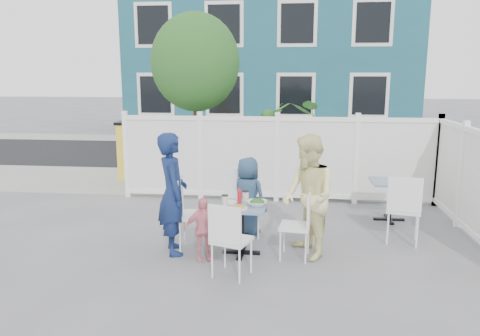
# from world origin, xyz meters

# --- Properties ---
(ground) EXTENTS (80.00, 80.00, 0.00)m
(ground) POSITION_xyz_m (0.00, 0.00, 0.00)
(ground) COLOR slate
(near_sidewalk) EXTENTS (24.00, 2.60, 0.01)m
(near_sidewalk) POSITION_xyz_m (0.00, 3.80, 0.01)
(near_sidewalk) COLOR gray
(near_sidewalk) RESTS_ON ground
(street) EXTENTS (24.00, 5.00, 0.01)m
(street) POSITION_xyz_m (0.00, 7.50, 0.00)
(street) COLOR black
(street) RESTS_ON ground
(far_sidewalk) EXTENTS (24.00, 1.60, 0.01)m
(far_sidewalk) POSITION_xyz_m (0.00, 10.60, 0.01)
(far_sidewalk) COLOR gray
(far_sidewalk) RESTS_ON ground
(building) EXTENTS (11.00, 6.00, 6.00)m
(building) POSITION_xyz_m (-0.50, 14.00, 3.00)
(building) COLOR #1D4F5F
(building) RESTS_ON ground
(fence_back) EXTENTS (5.86, 0.08, 1.60)m
(fence_back) POSITION_xyz_m (0.10, 2.40, 0.78)
(fence_back) COLOR white
(fence_back) RESTS_ON ground
(fence_right) EXTENTS (0.08, 3.66, 1.60)m
(fence_right) POSITION_xyz_m (3.00, 0.60, 0.78)
(fence_right) COLOR white
(fence_right) RESTS_ON ground
(tree) EXTENTS (1.80, 1.62, 3.59)m
(tree) POSITION_xyz_m (-1.60, 3.30, 2.59)
(tree) COLOR #382316
(tree) RESTS_ON ground
(utility_cabinet) EXTENTS (0.69, 0.50, 1.25)m
(utility_cabinet) POSITION_xyz_m (-3.19, 4.00, 0.63)
(utility_cabinet) COLOR gold
(utility_cabinet) RESTS_ON ground
(potted_shrub_a) EXTENTS (1.11, 1.11, 1.82)m
(potted_shrub_a) POSITION_xyz_m (-0.06, 3.10, 0.91)
(potted_shrub_a) COLOR #1E4C1A
(potted_shrub_a) RESTS_ON ground
(potted_shrub_b) EXTENTS (2.09, 2.16, 1.83)m
(potted_shrub_b) POSITION_xyz_m (1.20, 3.00, 0.92)
(potted_shrub_b) COLOR #1E4C1A
(potted_shrub_b) RESTS_ON ground
(main_table) EXTENTS (0.66, 0.66, 0.68)m
(main_table) POSITION_xyz_m (-0.28, -0.30, 0.52)
(main_table) COLOR #40557C
(main_table) RESTS_ON ground
(spare_table) EXTENTS (0.63, 0.63, 0.67)m
(spare_table) POSITION_xyz_m (1.99, 1.40, 0.52)
(spare_table) COLOR #40557C
(spare_table) RESTS_ON ground
(chair_left) EXTENTS (0.48, 0.49, 1.01)m
(chair_left) POSITION_xyz_m (-1.00, -0.24, 0.59)
(chair_left) COLOR white
(chair_left) RESTS_ON ground
(chair_right) EXTENTS (0.43, 0.45, 0.88)m
(chair_right) POSITION_xyz_m (0.50, -0.38, 0.51)
(chair_right) COLOR white
(chair_right) RESTS_ON ground
(chair_back) EXTENTS (0.57, 0.56, 0.99)m
(chair_back) POSITION_xyz_m (-0.36, 0.46, 0.58)
(chair_back) COLOR white
(chair_back) RESTS_ON ground
(chair_near) EXTENTS (0.52, 0.51, 0.91)m
(chair_near) POSITION_xyz_m (-0.35, -1.07, 0.53)
(chair_near) COLOR white
(chair_near) RESTS_ON ground
(chair_spare) EXTENTS (0.54, 0.53, 1.00)m
(chair_spare) POSITION_xyz_m (1.94, 0.29, 0.58)
(chair_spare) COLOR white
(chair_spare) RESTS_ON ground
(man) EXTENTS (0.58, 0.70, 1.63)m
(man) POSITION_xyz_m (-1.20, -0.34, 0.82)
(man) COLOR #12204C
(man) RESTS_ON ground
(woman) EXTENTS (0.87, 0.96, 1.62)m
(woman) POSITION_xyz_m (0.59, -0.29, 0.81)
(woman) COLOR #F5EA5C
(woman) RESTS_ON ground
(boy) EXTENTS (0.68, 0.58, 1.18)m
(boy) POSITION_xyz_m (-0.27, 0.49, 0.59)
(boy) COLOR navy
(boy) RESTS_ON ground
(toddler) EXTENTS (0.53, 0.36, 0.84)m
(toddler) POSITION_xyz_m (-0.76, -0.57, 0.42)
(toddler) COLOR pink
(toddler) RESTS_ON ground
(plate_main) EXTENTS (0.23, 0.23, 0.01)m
(plate_main) POSITION_xyz_m (-0.30, -0.48, 0.68)
(plate_main) COLOR white
(plate_main) RESTS_ON main_table
(plate_side) EXTENTS (0.21, 0.21, 0.01)m
(plate_side) POSITION_xyz_m (-0.45, -0.20, 0.68)
(plate_side) COLOR white
(plate_side) RESTS_ON main_table
(salad_bowl) EXTENTS (0.26, 0.26, 0.06)m
(salad_bowl) POSITION_xyz_m (-0.07, -0.31, 0.71)
(salad_bowl) COLOR white
(salad_bowl) RESTS_ON main_table
(coffee_cup_a) EXTENTS (0.08, 0.08, 0.13)m
(coffee_cup_a) POSITION_xyz_m (-0.50, -0.33, 0.74)
(coffee_cup_a) COLOR beige
(coffee_cup_a) RESTS_ON main_table
(coffee_cup_b) EXTENTS (0.09, 0.09, 0.13)m
(coffee_cup_b) POSITION_xyz_m (-0.25, -0.10, 0.74)
(coffee_cup_b) COLOR beige
(coffee_cup_b) RESTS_ON main_table
(ketchup_bottle) EXTENTS (0.05, 0.05, 0.17)m
(ketchup_bottle) POSITION_xyz_m (-0.32, -0.22, 0.76)
(ketchup_bottle) COLOR red
(ketchup_bottle) RESTS_ON main_table
(salt_shaker) EXTENTS (0.03, 0.03, 0.08)m
(salt_shaker) POSITION_xyz_m (-0.37, -0.08, 0.72)
(salt_shaker) COLOR white
(salt_shaker) RESTS_ON main_table
(pepper_shaker) EXTENTS (0.03, 0.03, 0.07)m
(pepper_shaker) POSITION_xyz_m (-0.35, -0.04, 0.71)
(pepper_shaker) COLOR black
(pepper_shaker) RESTS_ON main_table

